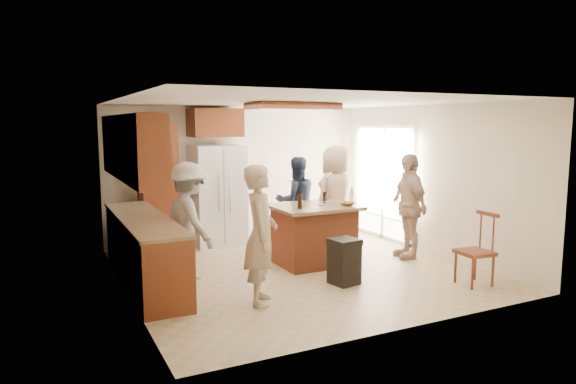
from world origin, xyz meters
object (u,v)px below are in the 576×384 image
person_front_left (261,235)px  person_behind_right (337,198)px  spindle_chair (476,252)px  person_counter (189,221)px  kitchen_island (314,234)px  person_side_right (409,206)px  person_behind_left (296,201)px  refrigerator (218,195)px  trash_bin (344,261)px

person_front_left → person_behind_right: person_behind_right is taller
person_behind_right → spindle_chair: bearing=94.2°
person_counter → person_front_left: bearing=-171.8°
spindle_chair → kitchen_island: bearing=127.8°
person_front_left → person_side_right: 3.16m
person_behind_left → refrigerator: (-1.26, 0.66, 0.10)m
trash_bin → spindle_chair: bearing=-27.3°
person_behind_left → person_side_right: size_ratio=0.94×
person_behind_right → spindle_chair: person_behind_right is taller
person_counter → kitchen_island: 1.97m
refrigerator → person_front_left: bearing=-99.5°
kitchen_island → person_side_right: bearing=-11.6°
refrigerator → spindle_chair: (2.38, -3.83, -0.45)m
person_front_left → person_behind_right: size_ratio=0.93×
person_counter → trash_bin: person_counter is taller
trash_bin → spindle_chair: size_ratio=0.63×
person_side_right → refrigerator: size_ratio=0.95×
person_front_left → spindle_chair: 3.00m
person_front_left → person_behind_left: size_ratio=1.07×
spindle_chair → person_behind_left: bearing=109.4°
kitchen_island → spindle_chair: size_ratio=1.29×
refrigerator → kitchen_island: 2.18m
kitchen_island → person_behind_left: bearing=74.7°
person_behind_right → refrigerator: bearing=-48.2°
refrigerator → kitchen_island: size_ratio=1.41×
person_behind_left → refrigerator: refrigerator is taller
kitchen_island → trash_bin: 1.09m
person_front_left → spindle_chair: bearing=-76.7°
person_side_right → trash_bin: 1.93m
person_counter → trash_bin: (1.82, -1.20, -0.51)m
person_front_left → person_behind_left: (1.79, 2.54, -0.05)m
person_behind_left → spindle_chair: bearing=117.0°
person_side_right → trash_bin: person_side_right is taller
refrigerator → person_side_right: bearing=-42.3°
person_counter → spindle_chair: bearing=-132.2°
person_behind_right → person_side_right: bearing=118.7°
refrigerator → trash_bin: size_ratio=2.86×
person_behind_left → spindle_chair: (1.12, -3.17, -0.35)m
person_side_right → person_counter: (-3.52, 0.46, -0.03)m
person_side_right → person_behind_left: bearing=-130.6°
person_side_right → kitchen_island: person_side_right is taller
person_side_right → refrigerator: (-2.49, 2.27, 0.04)m
refrigerator → kitchen_island: bearing=-64.9°
person_behind_left → refrigerator: bearing=-20.0°
person_front_left → refrigerator: size_ratio=0.95×
person_front_left → kitchen_island: bearing=-23.3°
person_behind_left → trash_bin: size_ratio=2.54×
person_counter → refrigerator: refrigerator is taller
person_behind_left → person_behind_right: (0.45, -0.65, 0.11)m
person_behind_right → person_counter: person_behind_right is taller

